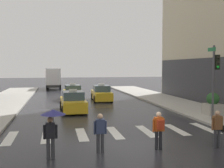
{
  "coord_description": "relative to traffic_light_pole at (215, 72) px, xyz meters",
  "views": [
    {
      "loc": [
        -3.07,
        -11.0,
        3.58
      ],
      "look_at": [
        0.89,
        8.0,
        2.33
      ],
      "focal_mm": 42.86,
      "sensor_mm": 36.0,
      "label": 1
    }
  ],
  "objects": [
    {
      "name": "planter_near_corner",
      "position": [
        0.99,
        1.7,
        -2.38
      ],
      "size": [
        1.1,
        1.1,
        1.6
      ],
      "color": "#A8A399",
      "rests_on": "curb_right"
    },
    {
      "name": "ground_plane",
      "position": [
        -6.89,
        -4.42,
        -3.26
      ],
      "size": [
        160.0,
        160.0,
        0.0
      ],
      "primitive_type": "plane",
      "color": "#26262B"
    },
    {
      "name": "pedestrian_with_umbrella",
      "position": [
        -10.14,
        -4.96,
        -1.74
      ],
      "size": [
        0.96,
        0.96,
        1.94
      ],
      "color": "#333338",
      "rests_on": "ground"
    },
    {
      "name": "box_truck",
      "position": [
        -10.38,
        28.76,
        -1.41
      ],
      "size": [
        2.35,
        7.57,
        3.35
      ],
      "color": "#2D2D2D",
      "rests_on": "ground"
    },
    {
      "name": "taxi_third",
      "position": [
        -8.25,
        13.74,
        -2.53
      ],
      "size": [
        1.99,
        4.57,
        1.8
      ],
      "color": "yellow",
      "rests_on": "ground"
    },
    {
      "name": "traffic_light_pole",
      "position": [
        0.0,
        0.0,
        0.0
      ],
      "size": [
        0.44,
        0.84,
        4.8
      ],
      "color": "#47474C",
      "rests_on": "curb_right"
    },
    {
      "name": "crosswalk_markings",
      "position": [
        -6.89,
        -1.42,
        -3.25
      ],
      "size": [
        11.3,
        2.8,
        0.01
      ],
      "color": "silver",
      "rests_on": "ground"
    },
    {
      "name": "taxi_lead",
      "position": [
        -8.68,
        6.11,
        -2.53
      ],
      "size": [
        2.04,
        4.59,
        1.8
      ],
      "color": "gold",
      "rests_on": "ground"
    },
    {
      "name": "pedestrian_with_handbag",
      "position": [
        -3.0,
        -4.95,
        -2.32
      ],
      "size": [
        0.6,
        0.24,
        1.65
      ],
      "color": "#333338",
      "rests_on": "ground"
    },
    {
      "name": "taxi_second",
      "position": [
        -5.29,
        12.48,
        -2.53
      ],
      "size": [
        2.03,
        4.59,
        1.8
      ],
      "color": "gold",
      "rests_on": "ground"
    },
    {
      "name": "pedestrian_with_backpack",
      "position": [
        -5.67,
        -4.74,
        -2.29
      ],
      "size": [
        0.55,
        0.43,
        1.65
      ],
      "color": "black",
      "rests_on": "ground"
    },
    {
      "name": "pedestrian_plain_coat",
      "position": [
        -8.21,
        -4.63,
        -2.32
      ],
      "size": [
        0.55,
        0.24,
        1.65
      ],
      "color": "#333338",
      "rests_on": "ground"
    }
  ]
}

